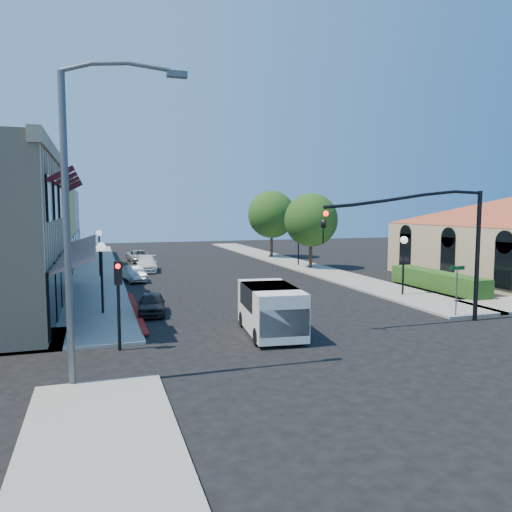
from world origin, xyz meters
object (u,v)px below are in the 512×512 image
object	(u,v)px
lamppost_left_far	(99,241)
lamppost_right_near	(404,250)
lamppost_left_near	(101,260)
lamppost_right_far	(299,236)
signal_mast_arm	(439,234)
white_van	(271,307)
parked_car_a	(152,303)
cobra_streetlight	(79,206)
parked_car_c	(147,264)
secondary_signal	(118,289)
street_tree_a	(311,220)
street_tree_b	(272,214)
parked_car_d	(139,256)
parked_car_b	(134,274)
street_name_sign	(457,283)

from	to	relation	value
lamppost_left_far	lamppost_right_near	size ratio (longest dim) A/B	1.00
lamppost_left_near	lamppost_right_far	distance (m)	23.35
signal_mast_arm	lamppost_left_near	size ratio (longest dim) A/B	2.24
white_van	parked_car_a	size ratio (longest dim) A/B	1.48
cobra_streetlight	parked_car_c	bearing A→B (deg)	80.67
cobra_streetlight	parked_car_c	world-z (taller)	cobra_streetlight
secondary_signal	lamppost_right_far	world-z (taller)	lamppost_right_far
signal_mast_arm	secondary_signal	distance (m)	13.97
cobra_streetlight	lamppost_left_far	distance (m)	24.14
cobra_streetlight	street_tree_a	bearing A→B (deg)	53.21
street_tree_b	parked_car_d	xyz separation A→B (m)	(-13.60, 0.00, -3.97)
lamppost_left_far	parked_car_b	xyz separation A→B (m)	(2.30, -3.00, -2.19)
parked_car_a	street_tree_a	bearing A→B (deg)	50.79
secondary_signal	lamppost_right_far	distance (m)	27.98
secondary_signal	parked_car_c	size ratio (longest dim) A/B	0.79
signal_mast_arm	street_name_sign	xyz separation A→B (m)	(1.64, 0.70, -2.39)
parked_car_b	parked_car_d	world-z (taller)	parked_car_d
signal_mast_arm	parked_car_a	xyz separation A→B (m)	(-12.06, 5.98, -3.54)
lamppost_left_near	lamppost_left_far	xyz separation A→B (m)	(0.00, 14.00, 0.00)
lamppost_left_near	parked_car_b	size ratio (longest dim) A/B	1.07
parked_car_d	parked_car_b	bearing A→B (deg)	-102.76
cobra_streetlight	lamppost_left_near	size ratio (longest dim) A/B	2.61
street_tree_a	lamppost_right_near	xyz separation A→B (m)	(-0.30, -14.00, -1.46)
signal_mast_arm	secondary_signal	size ratio (longest dim) A/B	2.41
signal_mast_arm	lamppost_left_far	world-z (taller)	signal_mast_arm
secondary_signal	lamppost_right_near	bearing A→B (deg)	21.78
lamppost_left_far	lamppost_right_near	world-z (taller)	same
parked_car_c	signal_mast_arm	bearing A→B (deg)	-58.20
secondary_signal	lamppost_left_far	xyz separation A→B (m)	(-0.50, 20.59, 0.42)
street_tree_a	lamppost_right_near	bearing A→B (deg)	-91.23
cobra_streetlight	lamppost_right_far	xyz separation A→B (m)	(17.65, 26.00, -2.53)
lamppost_right_far	white_van	world-z (taller)	lamppost_right_far
lamppost_left_near	parked_car_c	bearing A→B (deg)	77.33
signal_mast_arm	white_van	xyz separation A→B (m)	(-7.79, 0.46, -2.92)
secondary_signal	parked_car_a	bearing A→B (deg)	73.48
street_name_sign	lamppost_left_far	xyz separation A→B (m)	(-16.00, 19.80, 1.04)
street_tree_a	signal_mast_arm	xyz separation A→B (m)	(-2.94, -20.50, -0.11)
parked_car_a	parked_car_b	xyz separation A→B (m)	(0.00, 11.52, 0.00)
street_name_sign	parked_car_c	distance (m)	25.45
cobra_streetlight	lamppost_right_near	bearing A→B (deg)	29.54
secondary_signal	lamppost_left_near	xyz separation A→B (m)	(-0.50, 6.59, 0.42)
parked_car_b	lamppost_left_near	bearing A→B (deg)	-109.57
lamppost_right_far	parked_car_a	distance (m)	22.23
street_tree_b	parked_car_c	size ratio (longest dim) A/B	1.68
secondary_signal	cobra_streetlight	size ratio (longest dim) A/B	0.36
street_tree_b	cobra_streetlight	distance (m)	38.45
white_van	parked_car_b	size ratio (longest dim) A/B	1.42
lamppost_right_near	street_tree_b	bearing A→B (deg)	89.28
street_tree_a	street_name_sign	size ratio (longest dim) A/B	2.59
lamppost_right_far	street_tree_a	bearing A→B (deg)	-81.47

